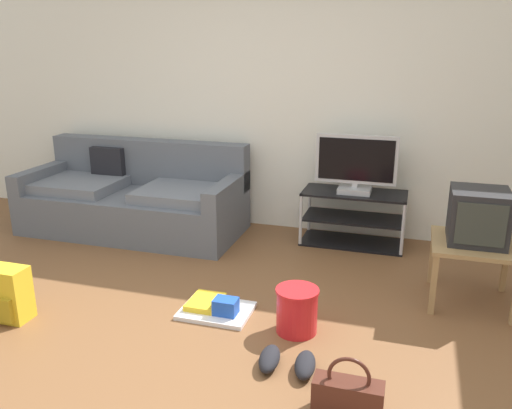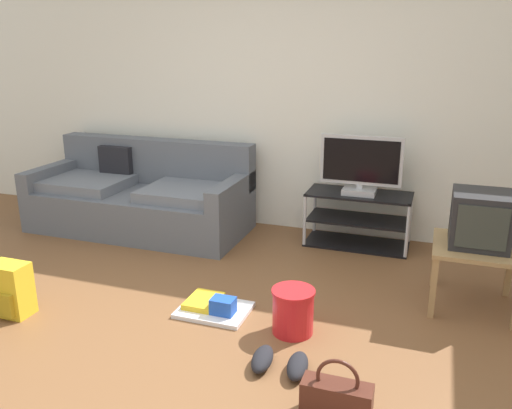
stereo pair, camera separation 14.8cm
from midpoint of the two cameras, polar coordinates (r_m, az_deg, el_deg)
The scene contains 12 objects.
ground_plane at distance 3.39m, azimuth -8.11°, elevation -15.31°, with size 9.00×9.80×0.02m, color brown.
wall_back at distance 5.17m, azimuth 3.95°, elevation 12.12°, with size 9.00×0.10×2.70m, color silver.
couch at distance 5.37m, azimuth -11.53°, elevation 0.71°, with size 2.13×0.94×0.86m.
tv_stand at distance 4.93m, azimuth 11.85°, elevation -1.58°, with size 0.93×0.43×0.50m.
flat_tv at distance 4.77m, azimuth 12.18°, elevation 4.13°, with size 0.72×0.22×0.53m.
side_table at distance 3.99m, azimuth 23.76°, elevation -4.96°, with size 0.58×0.58×0.46m.
crt_tv at distance 3.92m, azimuth 24.18°, elevation -1.45°, with size 0.38×0.39×0.37m.
backpack at distance 3.98m, azimuth -24.12°, elevation -8.46°, with size 0.27×0.25×0.37m.
handbag at distance 2.81m, azimuth 10.32°, elevation -20.04°, with size 0.35×0.13×0.33m.
cleaning_bucket at distance 3.45m, azimuth 5.29°, elevation -11.32°, with size 0.28×0.28×0.30m.
sneakers_pair at distance 3.15m, azimuth 4.00°, elevation -16.73°, with size 0.36×0.28×0.09m.
floor_tray at distance 3.73m, azimuth -3.49°, elevation -11.03°, with size 0.48×0.37×0.14m.
Camera 2 is at (1.44, -2.49, 1.80)m, focal length 36.86 mm.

